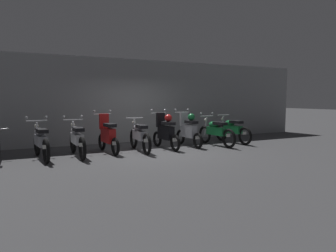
{
  "coord_description": "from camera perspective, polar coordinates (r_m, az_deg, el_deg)",
  "views": [
    {
      "loc": [
        -3.67,
        -8.43,
        1.63
      ],
      "look_at": [
        0.55,
        0.33,
        0.75
      ],
      "focal_mm": 31.95,
      "sensor_mm": 36.0,
      "label": 1
    }
  ],
  "objects": [
    {
      "name": "motorbike_slot_6",
      "position": [
        10.6,
        9.09,
        -1.06
      ],
      "size": [
        0.59,
        1.95,
        1.15
      ],
      "color": "black",
      "rests_on": "ground"
    },
    {
      "name": "motorbike_slot_5",
      "position": [
        10.33,
        3.91,
        -0.75
      ],
      "size": [
        0.59,
        1.68,
        1.29
      ],
      "color": "black",
      "rests_on": "ground"
    },
    {
      "name": "ground_plane",
      "position": [
        9.34,
        -2.17,
        -4.88
      ],
      "size": [
        80.0,
        80.0,
        0.0
      ],
      "primitive_type": "plane",
      "color": "#424244"
    },
    {
      "name": "motorbike_slot_0",
      "position": [
        8.78,
        -23.09,
        -2.69
      ],
      "size": [
        0.59,
        1.95,
        1.15
      ],
      "color": "black",
      "rests_on": "ground"
    },
    {
      "name": "motorbike_slot_7",
      "position": [
        11.39,
        12.15,
        -0.7
      ],
      "size": [
        0.56,
        1.95,
        1.03
      ],
      "color": "black",
      "rests_on": "ground"
    },
    {
      "name": "motorbike_slot_2",
      "position": [
        9.26,
        -11.44,
        -1.77
      ],
      "size": [
        0.59,
        1.68,
        1.29
      ],
      "color": "black",
      "rests_on": "ground"
    },
    {
      "name": "motorbike_slot_4",
      "position": [
        9.78,
        -0.5,
        -1.07
      ],
      "size": [
        0.59,
        1.68,
        1.29
      ],
      "color": "black",
      "rests_on": "ground"
    },
    {
      "name": "motorbike_slot_3",
      "position": [
        9.34,
        -5.47,
        -1.87
      ],
      "size": [
        0.56,
        1.95,
        1.03
      ],
      "color": "black",
      "rests_on": "ground"
    },
    {
      "name": "motorbike_slot_1",
      "position": [
        8.85,
        -16.96,
        -2.44
      ],
      "size": [
        0.59,
        1.95,
        1.15
      ],
      "color": "black",
      "rests_on": "ground"
    },
    {
      "name": "back_wall",
      "position": [
        11.53,
        -7.17,
        4.78
      ],
      "size": [
        16.0,
        0.3,
        3.12
      ],
      "primitive_type": "cube",
      "color": "gray",
      "rests_on": "ground"
    }
  ]
}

